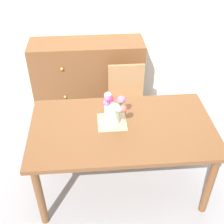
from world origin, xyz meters
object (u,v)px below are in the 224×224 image
Objects in this scene: dresser at (88,78)px; flower_vase at (113,110)px; chair_far at (127,98)px; dining_table at (122,134)px.

dresser is 4.77× the size of flower_vase.
flower_vase reaches higher than dresser.
dining_table is at bearing 79.78° from chair_far.
dresser is at bearing 99.79° from flower_vase.
dining_table is 1.86× the size of chair_far.
dining_table is 1.38m from dresser.
dresser is 1.35m from flower_vase.
flower_vase is (0.22, -1.26, 0.42)m from dresser.
flower_vase reaches higher than chair_far.
dresser reaches higher than chair_far.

